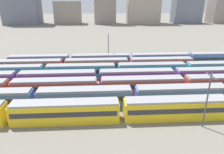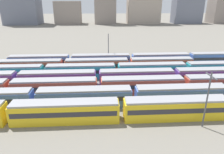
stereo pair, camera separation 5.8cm
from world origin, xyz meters
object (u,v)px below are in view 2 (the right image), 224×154
train_track_3 (136,77)px  catenary_pole_0 (207,98)px  train_track_1 (133,96)px  train_track_6 (131,60)px  catenary_pole_1 (108,47)px  train_track_2 (99,86)px  train_track_5 (97,65)px  train_track_4 (117,71)px  train_track_0 (176,108)px

train_track_3 → catenary_pole_0: (7.75, -18.54, 3.35)m
train_track_3 → train_track_1: bearing=-102.9°
train_track_1 → train_track_6: size_ratio=1.00×
catenary_pole_0 → catenary_pole_1: (-13.77, 37.14, 0.10)m
train_track_2 → train_track_5: bearing=92.4°
train_track_3 → catenary_pole_0: 20.37m
train_track_1 → train_track_4: bearing=97.5°
train_track_3 → train_track_4: same height
train_track_1 → train_track_5: 22.07m
train_track_1 → train_track_6: 26.21m
train_track_2 → catenary_pole_0: catenary_pole_0 is taller
train_track_5 → catenary_pole_1: size_ratio=5.80×
train_track_2 → train_track_5: same height
catenary_pole_1 → train_track_3: bearing=-72.1°
train_track_0 → train_track_6: same height
train_track_6 → catenary_pole_1: size_ratio=7.76×
train_track_6 → train_track_3: bearing=-93.4°
train_track_3 → catenary_pole_1: size_ratio=9.73×
train_track_4 → train_track_5: (-5.32, 5.20, -0.00)m
catenary_pole_0 → catenary_pole_1: size_ratio=0.98×
catenary_pole_1 → train_track_4: bearing=-83.3°
train_track_2 → catenary_pole_0: size_ratio=7.93×
train_track_2 → catenary_pole_1: catenary_pole_1 is taller
train_track_4 → train_track_0: bearing=-67.5°
catenary_pole_1 → train_track_0: bearing=-73.4°
catenary_pole_0 → train_track_2: bearing=141.6°
train_track_3 → catenary_pole_1: 19.85m
train_track_1 → catenary_pole_1: bearing=97.2°
train_track_0 → train_track_5: 29.50m
train_track_0 → train_track_3: (-4.18, 15.60, 0.00)m
train_track_1 → train_track_2: (-6.73, 5.20, 0.00)m
train_track_2 → train_track_5: size_ratio=1.34×
train_track_5 → train_track_2: bearing=-87.6°
train_track_1 → train_track_3: 10.67m
train_track_5 → catenary_pole_0: 33.99m
train_track_2 → train_track_6: size_ratio=1.00×
train_track_1 → train_track_2: 8.51m
train_track_3 → train_track_6: (0.92, 15.60, 0.00)m
train_track_1 → train_track_2: bearing=142.3°
train_track_5 → train_track_3: bearing=-46.9°
train_track_2 → train_track_4: 11.40m
train_track_2 → train_track_5: 15.61m
train_track_3 → train_track_5: size_ratio=1.68×
train_track_3 → train_track_5: bearing=133.1°
train_track_1 → catenary_pole_1: 29.43m
train_track_1 → train_track_4: (-2.06, 15.60, 0.00)m
train_track_0 → train_track_1: (-6.56, 5.20, 0.00)m
train_track_0 → train_track_1: same height
train_track_2 → train_track_6: bearing=64.3°
train_track_0 → train_track_4: (-8.61, 20.80, 0.00)m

